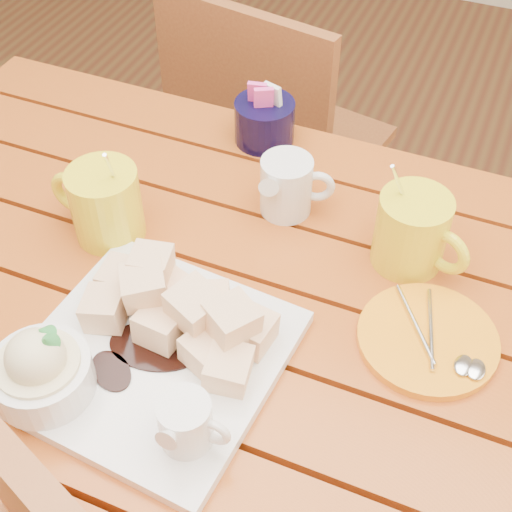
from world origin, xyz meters
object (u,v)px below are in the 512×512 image
at_px(coffee_mug_left, 104,203).
at_px(orange_saucer, 429,339).
at_px(dessert_plate, 134,349).
at_px(chair_far, 269,143).
at_px(table, 222,354).
at_px(coffee_mug_right, 413,231).

distance_m(coffee_mug_left, orange_saucer, 0.46).
xyz_separation_m(dessert_plate, coffee_mug_left, (-0.15, 0.18, 0.02)).
bearing_deg(orange_saucer, chair_far, 125.83).
relative_size(dessert_plate, coffee_mug_left, 1.93).
bearing_deg(chair_far, dessert_plate, 110.86).
distance_m(dessert_plate, coffee_mug_left, 0.24).
height_order(table, coffee_mug_left, coffee_mug_left).
height_order(dessert_plate, orange_saucer, dessert_plate).
distance_m(coffee_mug_left, coffee_mug_right, 0.41).
bearing_deg(coffee_mug_left, chair_far, 93.35).
relative_size(table, orange_saucer, 7.05).
bearing_deg(dessert_plate, coffee_mug_left, 128.56).
height_order(dessert_plate, chair_far, dessert_plate).
relative_size(dessert_plate, chair_far, 0.37).
height_order(dessert_plate, coffee_mug_right, coffee_mug_right).
xyz_separation_m(coffee_mug_right, chair_far, (-0.40, 0.52, -0.34)).
relative_size(dessert_plate, coffee_mug_right, 1.95).
bearing_deg(chair_far, table, 116.63).
relative_size(coffee_mug_right, orange_saucer, 0.93).
relative_size(coffee_mug_left, coffee_mug_right, 1.01).
bearing_deg(coffee_mug_right, dessert_plate, -108.62).
bearing_deg(dessert_plate, table, 68.39).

